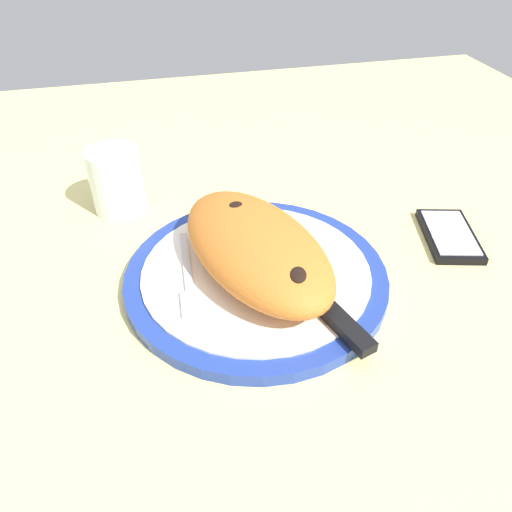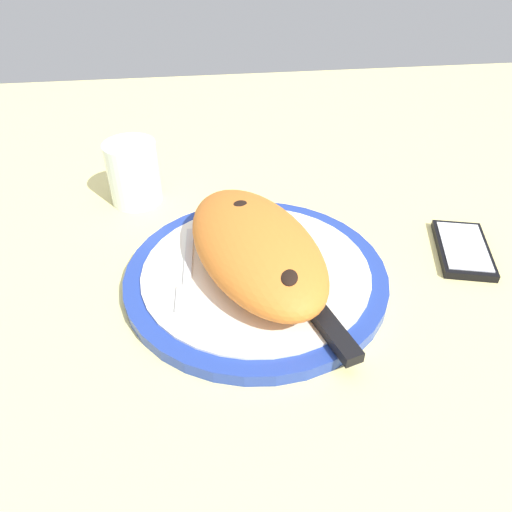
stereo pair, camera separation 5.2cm
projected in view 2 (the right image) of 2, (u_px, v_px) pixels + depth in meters
The scene contains 7 objects.
ground_plane at pixel (256, 290), 60.38cm from camera, with size 150.00×150.00×3.00cm, color #E5D684.
plate at pixel (256, 276), 58.92cm from camera, with size 30.83×30.83×1.81cm.
calzone at pixel (255, 249), 56.12cm from camera, with size 27.27×19.24×6.46cm.
fork at pixel (188, 275), 57.24cm from camera, with size 15.08×2.43×0.40cm.
knife at pixel (316, 310), 52.33cm from camera, with size 21.86×8.18×1.20cm.
smartphone at pixel (463, 249), 63.51cm from camera, with size 12.52×8.94×1.16cm.
water_glass at pixel (134, 176), 71.44cm from camera, with size 7.30×7.30×9.02cm.
Camera 2 is at (44.59, -5.57, 39.05)cm, focal length 34.99 mm.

